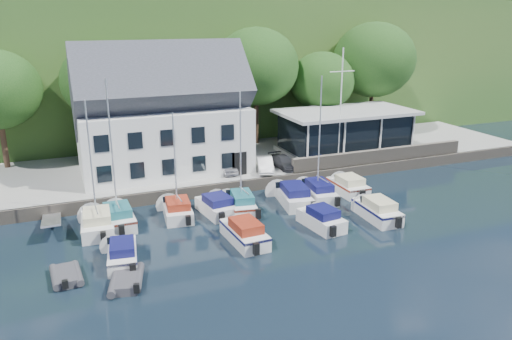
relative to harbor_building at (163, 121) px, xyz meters
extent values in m
plane|color=black|center=(7.00, -16.50, -5.35)|extent=(180.00, 180.00, 0.00)
cube|color=gray|center=(7.00, 1.00, -4.85)|extent=(60.00, 13.00, 1.00)
cube|color=#5F574C|center=(7.00, -5.50, -4.85)|extent=(60.00, 0.30, 1.00)
cube|color=#2A541F|center=(7.00, 45.50, 2.65)|extent=(160.00, 75.00, 16.00)
cube|color=olive|center=(15.00, 53.50, 10.80)|extent=(50.00, 30.00, 0.30)
cube|color=#5F574C|center=(19.00, -5.10, -3.75)|extent=(18.00, 0.50, 1.20)
imported|color=silver|center=(4.82, -2.95, -3.79)|extent=(1.70, 3.44, 1.13)
imported|color=silver|center=(7.96, -3.76, -3.75)|extent=(2.34, 3.87, 1.20)
imported|color=#2A2B2F|center=(9.89, -3.49, -3.81)|extent=(1.77, 3.82, 1.08)
imported|color=#303D94|center=(13.11, -3.01, -3.76)|extent=(1.98, 3.66, 1.19)
camera|label=1|loc=(-8.36, -42.02, 8.64)|focal=35.00mm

